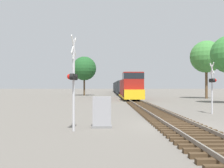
{
  "coord_description": "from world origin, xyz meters",
  "views": [
    {
      "loc": [
        -3.73,
        -14.08,
        2.16
      ],
      "look_at": [
        -3.29,
        11.94,
        2.37
      ],
      "focal_mm": 42.0,
      "sensor_mm": 36.0,
      "label": 1
    }
  ],
  "objects_px": {
    "crossing_signal_near": "(73,78)",
    "tree_mid_background": "(206,57)",
    "crossing_signal_far": "(212,83)",
    "tree_deep_background": "(84,69)",
    "relay_cabinet": "(102,112)",
    "freight_train": "(121,87)"
  },
  "relations": [
    {
      "from": "crossing_signal_near",
      "to": "relay_cabinet",
      "type": "height_order",
      "value": "crossing_signal_near"
    },
    {
      "from": "freight_train",
      "to": "crossing_signal_near",
      "type": "height_order",
      "value": "crossing_signal_near"
    },
    {
      "from": "relay_cabinet",
      "to": "tree_mid_background",
      "type": "xyz_separation_m",
      "value": [
        17.33,
        31.18,
        6.41
      ]
    },
    {
      "from": "tree_mid_background",
      "to": "crossing_signal_near",
      "type": "bearing_deg",
      "value": -120.16
    },
    {
      "from": "crossing_signal_near",
      "to": "tree_deep_background",
      "type": "distance_m",
      "value": 47.6
    },
    {
      "from": "tree_mid_background",
      "to": "freight_train",
      "type": "bearing_deg",
      "value": 115.81
    },
    {
      "from": "freight_train",
      "to": "relay_cabinet",
      "type": "height_order",
      "value": "freight_train"
    },
    {
      "from": "freight_train",
      "to": "tree_mid_background",
      "type": "height_order",
      "value": "tree_mid_background"
    },
    {
      "from": "crossing_signal_near",
      "to": "tree_mid_background",
      "type": "relative_size",
      "value": 0.46
    },
    {
      "from": "relay_cabinet",
      "to": "tree_deep_background",
      "type": "xyz_separation_m",
      "value": [
        -5.04,
        46.33,
        5.38
      ]
    },
    {
      "from": "relay_cabinet",
      "to": "tree_mid_background",
      "type": "distance_m",
      "value": 36.24
    },
    {
      "from": "tree_mid_background",
      "to": "tree_deep_background",
      "type": "xyz_separation_m",
      "value": [
        -22.37,
        15.15,
        -1.03
      ]
    },
    {
      "from": "tree_deep_background",
      "to": "relay_cabinet",
      "type": "bearing_deg",
      "value": -83.79
    },
    {
      "from": "tree_deep_background",
      "to": "tree_mid_background",
      "type": "bearing_deg",
      "value": -34.11
    },
    {
      "from": "crossing_signal_near",
      "to": "relay_cabinet",
      "type": "relative_size",
      "value": 2.83
    },
    {
      "from": "crossing_signal_far",
      "to": "tree_deep_background",
      "type": "bearing_deg",
      "value": 22.43
    },
    {
      "from": "crossing_signal_far",
      "to": "relay_cabinet",
      "type": "xyz_separation_m",
      "value": [
        -8.44,
        -6.59,
        -1.63
      ]
    },
    {
      "from": "crossing_signal_near",
      "to": "tree_mid_background",
      "type": "xyz_separation_m",
      "value": [
        18.69,
        32.17,
        4.67
      ]
    },
    {
      "from": "relay_cabinet",
      "to": "tree_deep_background",
      "type": "distance_m",
      "value": 46.91
    },
    {
      "from": "crossing_signal_near",
      "to": "crossing_signal_far",
      "type": "xyz_separation_m",
      "value": [
        9.81,
        7.58,
        -0.11
      ]
    },
    {
      "from": "freight_train",
      "to": "crossing_signal_near",
      "type": "xyz_separation_m",
      "value": [
        -5.39,
        -59.68,
        0.73
      ]
    },
    {
      "from": "tree_mid_background",
      "to": "tree_deep_background",
      "type": "distance_m",
      "value": 27.04
    }
  ]
}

